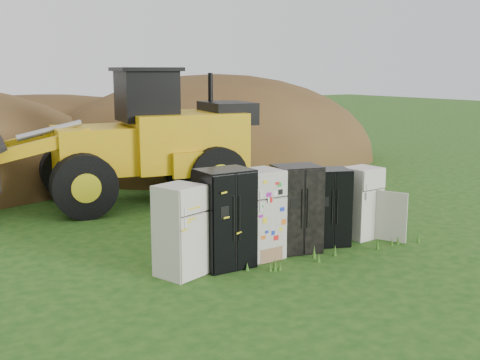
{
  "coord_description": "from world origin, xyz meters",
  "views": [
    {
      "loc": [
        -7.79,
        -9.92,
        3.95
      ],
      "look_at": [
        0.2,
        2.0,
        1.29
      ],
      "focal_mm": 45.0,
      "sensor_mm": 36.0,
      "label": 1
    }
  ],
  "objects": [
    {
      "name": "fridge_black_side",
      "position": [
        -1.52,
        -0.03,
        1.0
      ],
      "size": [
        1.07,
        0.86,
        2.0
      ],
      "primitive_type": null,
      "rotation": [
        0.0,
        0.0,
        -0.03
      ],
      "color": "black",
      "rests_on": "ground"
    },
    {
      "name": "ground",
      "position": [
        0.0,
        0.0,
        0.0
      ],
      "size": [
        120.0,
        120.0,
        0.0
      ],
      "primitive_type": "plane",
      "color": "#174412",
      "rests_on": "ground"
    },
    {
      "name": "wheel_loader",
      "position": [
        -1.16,
        6.56,
        2.0
      ],
      "size": [
        8.71,
        4.74,
        3.99
      ],
      "primitive_type": null,
      "rotation": [
        0.0,
        0.0,
        -0.18
      ],
      "color": "orange",
      "rests_on": "ground"
    },
    {
      "name": "fridge_sticker",
      "position": [
        -0.62,
        0.04,
        0.95
      ],
      "size": [
        0.86,
        0.8,
        1.89
      ],
      "primitive_type": null,
      "rotation": [
        0.0,
        0.0,
        0.03
      ],
      "color": "silver",
      "rests_on": "ground"
    },
    {
      "name": "fridge_black_right",
      "position": [
        1.27,
        -0.02,
        0.87
      ],
      "size": [
        1.08,
        1.01,
        1.74
      ],
      "primitive_type": null,
      "rotation": [
        0.0,
        0.0,
        -0.4
      ],
      "color": "black",
      "rests_on": "ground"
    },
    {
      "name": "fridge_leftmost",
      "position": [
        -2.54,
        -0.01,
        0.89
      ],
      "size": [
        0.98,
        0.96,
        1.78
      ],
      "primitive_type": null,
      "rotation": [
        0.0,
        0.0,
        0.31
      ],
      "color": "beige",
      "rests_on": "ground"
    },
    {
      "name": "fridge_open_door",
      "position": [
        2.31,
        -0.02,
        0.84
      ],
      "size": [
        0.8,
        0.74,
        1.68
      ],
      "primitive_type": null,
      "rotation": [
        0.0,
        0.0,
        0.05
      ],
      "color": "beige",
      "rests_on": "ground"
    },
    {
      "name": "dirt_mound_right",
      "position": [
        5.74,
        12.01,
        0.0
      ],
      "size": [
        15.24,
        11.18,
        7.48
      ],
      "primitive_type": "ellipsoid",
      "color": "#422B15",
      "rests_on": "ground"
    },
    {
      "name": "fridge_dark_mid",
      "position": [
        0.34,
        -0.0,
        0.95
      ],
      "size": [
        1.14,
        1.01,
        1.9
      ],
      "primitive_type": null,
      "rotation": [
        0.0,
        0.0,
        -0.26
      ],
      "color": "black",
      "rests_on": "ground"
    },
    {
      "name": "dirt_mound_back",
      "position": [
        -0.32,
        17.84,
        0.0
      ],
      "size": [
        17.84,
        11.9,
        5.64
      ],
      "primitive_type": "ellipsoid",
      "color": "#422B15",
      "rests_on": "ground"
    }
  ]
}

